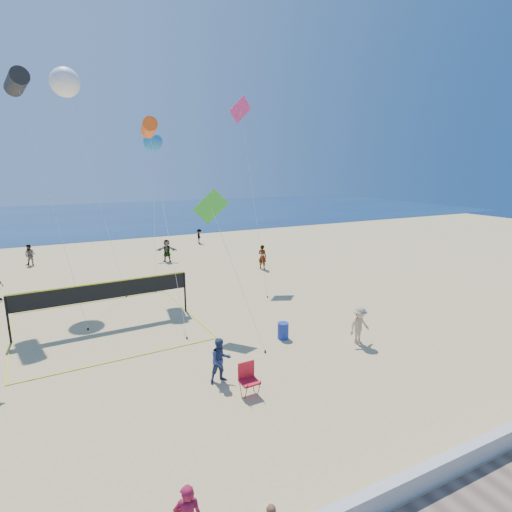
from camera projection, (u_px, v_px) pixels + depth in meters
name	position (u px, v px, depth m)	size (l,w,h in m)	color
ground	(241.00, 458.00, 11.01)	(120.00, 120.00, 0.00)	tan
ocean	(83.00, 216.00, 65.09)	(140.00, 50.00, 0.03)	#112151
bystander_a	(221.00, 360.00, 14.75)	(0.83, 0.65, 1.71)	navy
bystander_b	(359.00, 326.00, 17.96)	(1.12, 0.64, 1.74)	tan
far_person_1	(167.00, 251.00, 33.77)	(1.75, 0.56, 1.89)	gray
far_person_2	(262.00, 257.00, 31.31)	(0.70, 0.46, 1.93)	gray
far_person_3	(30.00, 255.00, 32.44)	(0.84, 0.65, 1.73)	gray
far_person_4	(199.00, 236.00, 41.86)	(0.99, 0.57, 1.53)	gray
camp_chair	(248.00, 377.00, 13.98)	(0.64, 0.79, 1.29)	red
trash_barrel	(283.00, 331.00, 18.61)	(0.51, 0.51, 0.77)	navy
volleyball_net	(105.00, 296.00, 19.88)	(8.96, 8.81, 2.29)	black
kite_1	(17.00, 82.00, 21.12)	(2.80, 7.03, 12.89)	black
kite_2	(149.00, 128.00, 24.69)	(1.39, 10.27, 10.83)	#FF5713
kite_4	(213.00, 212.00, 19.40)	(1.66, 4.80, 6.84)	green
kite_5	(242.00, 118.00, 27.88)	(2.16, 6.66, 12.78)	#E33479
kite_6	(65.00, 82.00, 23.89)	(3.25, 4.52, 13.68)	white
kite_7	(153.00, 142.00, 30.86)	(2.97, 8.42, 10.52)	#1E7ABC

